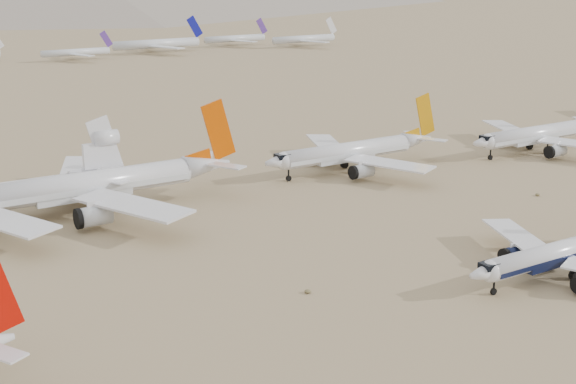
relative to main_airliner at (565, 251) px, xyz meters
name	(u,v)px	position (x,y,z in m)	size (l,w,h in m)	color
ground	(526,282)	(-7.54, 0.65, -3.75)	(7000.00, 7000.00, 0.00)	#7D6548
main_airliner	(565,251)	(0.00, 0.00, 0.00)	(38.60, 37.71, 13.62)	silver
row2_navy_widebody	(541,134)	(63.30, 59.24, 0.75)	(45.29, 44.29, 16.11)	silver
row2_gold_tail	(354,151)	(11.13, 69.16, 0.81)	(45.80, 44.79, 16.31)	silver
row2_orange_tail	(100,184)	(-49.64, 69.91, 1.80)	(55.43, 54.23, 19.77)	silver
desert_scrub	(549,378)	(-28.27, -21.24, -3.46)	(233.60, 121.67, 0.63)	brown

